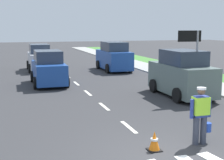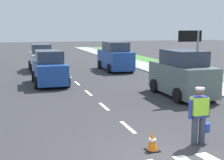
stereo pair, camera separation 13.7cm
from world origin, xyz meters
name	(u,v)px [view 2 (the right image)]	position (x,y,z in m)	size (l,w,h in m)	color
ground_plane	(57,66)	(0.00, 21.00, 0.00)	(96.00, 96.00, 0.00)	#333335
sidewalk_right	(198,82)	(7.20, 10.00, 0.00)	(2.40, 72.00, 0.14)	#9E9E99
lane_center_line	(52,61)	(0.00, 25.20, 0.00)	(0.14, 46.40, 0.01)	silver
road_worker	(200,113)	(1.41, 0.60, 0.93)	(0.77, 0.37, 1.67)	#383D4C
lane_direction_sign	(193,48)	(4.16, 5.69, 2.41)	(1.16, 0.11, 3.20)	gray
traffic_cone_near	(153,141)	(-0.07, 0.53, 0.27)	(0.36, 0.36, 0.54)	black
car_parked_far	(115,57)	(3.98, 16.70, 1.04)	(2.00, 4.33, 2.23)	#1E4799
car_oncoming_second	(41,58)	(-1.54, 18.45, 0.95)	(1.87, 3.94, 2.05)	silver
car_parked_curbside	(182,75)	(4.20, 6.64, 1.05)	(1.97, 4.06, 2.26)	slate
car_oncoming_lead	(49,69)	(-1.61, 11.87, 0.93)	(1.94, 3.89, 2.00)	#1E4799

